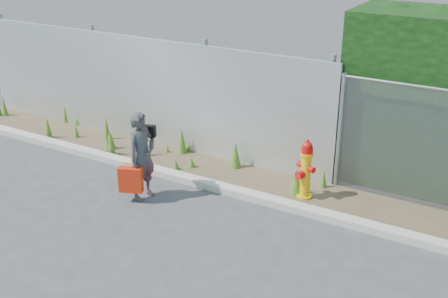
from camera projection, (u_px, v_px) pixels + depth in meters
ground at (193, 250)px, 8.04m from camera, size 80.00×80.00×0.00m
curb at (251, 196)px, 9.45m from camera, size 16.00×0.22×0.12m
weed_strip at (238, 169)px, 10.24m from camera, size 16.00×1.31×0.54m
corrugated_fence at (139, 90)px, 11.50m from camera, size 8.50×0.21×2.30m
fire_hydrant at (306, 171)px, 9.30m from camera, size 0.35×0.32×1.06m
woman at (142, 156)px, 9.24m from camera, size 0.44×0.60×1.52m
red_tote_bag at (131, 180)px, 9.22m from camera, size 0.39×0.14×0.51m
black_shoulder_bag at (148, 131)px, 9.30m from camera, size 0.26×0.11×0.19m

